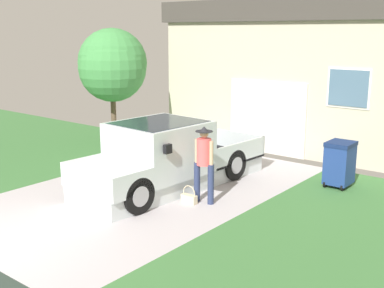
% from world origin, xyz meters
% --- Properties ---
extents(pickup_truck, '(2.22, 5.34, 1.67)m').
position_xyz_m(pickup_truck, '(0.17, 4.77, 0.75)').
color(pickup_truck, silver).
rests_on(pickup_truck, ground).
extents(person_with_hat, '(0.50, 0.39, 1.74)m').
position_xyz_m(person_with_hat, '(1.55, 4.61, 1.01)').
color(person_with_hat, navy).
rests_on(person_with_hat, ground).
extents(handbag, '(0.37, 0.14, 0.41)m').
position_xyz_m(handbag, '(1.32, 4.37, 0.12)').
color(handbag, beige).
rests_on(handbag, ground).
extents(house_with_garage, '(10.02, 6.47, 4.74)m').
position_xyz_m(house_with_garage, '(1.06, 12.62, 2.39)').
color(house_with_garage, beige).
rests_on(house_with_garage, ground).
extents(front_yard_tree, '(2.31, 2.32, 3.87)m').
position_xyz_m(front_yard_tree, '(-4.26, 7.25, 2.65)').
color(front_yard_tree, brown).
rests_on(front_yard_tree, ground).
extents(wheeled_trash_bin, '(0.60, 0.72, 1.14)m').
position_xyz_m(wheeled_trash_bin, '(3.47, 7.61, 0.61)').
color(wheeled_trash_bin, navy).
rests_on(wheeled_trash_bin, ground).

